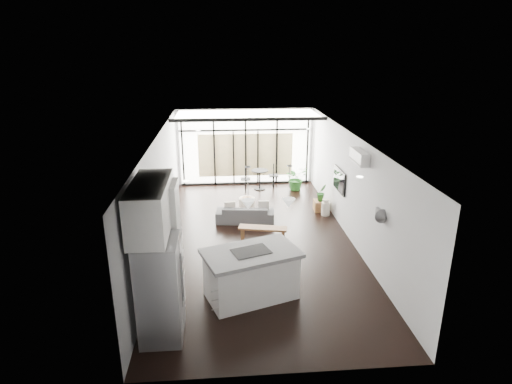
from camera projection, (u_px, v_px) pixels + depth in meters
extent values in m
cube|color=black|center=(257.00, 239.00, 11.53)|extent=(5.00, 10.00, 0.00)
cube|color=white|center=(257.00, 137.00, 10.62)|extent=(5.00, 10.00, 0.00)
cube|color=silver|center=(159.00, 193.00, 10.88)|extent=(0.02, 10.00, 2.80)
cube|color=silver|center=(351.00, 188.00, 11.27)|extent=(0.02, 10.00, 2.80)
cube|color=silver|center=(245.00, 147.00, 15.78)|extent=(5.00, 0.02, 2.80)
cube|color=silver|center=(285.00, 298.00, 6.36)|extent=(5.00, 0.02, 2.80)
cube|color=black|center=(246.00, 148.00, 15.67)|extent=(5.00, 0.20, 2.80)
cube|color=white|center=(247.00, 114.00, 14.39)|extent=(4.70, 1.90, 0.06)
cube|color=beige|center=(246.00, 155.00, 15.83)|extent=(3.50, 0.02, 1.60)
cube|color=silver|center=(251.00, 274.00, 8.76)|extent=(2.16, 1.68, 1.03)
cube|color=black|center=(251.00, 251.00, 8.59)|extent=(0.87, 0.71, 0.01)
cube|color=#A0A1A5|center=(160.00, 289.00, 7.44)|extent=(0.73, 0.91, 1.88)
cube|color=silver|center=(162.00, 249.00, 8.07)|extent=(0.68, 0.71, 2.62)
cube|color=silver|center=(151.00, 207.00, 7.30)|extent=(0.62, 1.75, 0.86)
cone|color=white|center=(248.00, 204.00, 8.34)|extent=(0.26, 0.26, 0.18)
cone|color=white|center=(289.00, 203.00, 8.40)|extent=(0.26, 0.26, 0.18)
imported|color=#48494B|center=(245.00, 211.00, 12.59)|extent=(1.75, 0.69, 0.67)
cube|color=brown|center=(263.00, 234.00, 11.35)|extent=(1.31, 0.58, 0.41)
cylinder|color=silver|center=(247.00, 204.00, 13.52)|extent=(0.64, 0.64, 0.41)
cube|color=brown|center=(321.00, 206.00, 13.49)|extent=(0.45, 0.45, 0.33)
imported|color=#225E20|center=(296.00, 181.00, 15.38)|extent=(1.09, 1.13, 0.68)
imported|color=#225E20|center=(321.00, 197.00, 13.39)|extent=(0.45, 0.61, 0.24)
cylinder|color=beige|center=(326.00, 207.00, 13.09)|extent=(0.29, 0.29, 0.52)
cube|color=black|center=(260.00, 179.00, 15.43)|extent=(1.66, 1.06, 0.74)
cube|color=black|center=(339.00, 180.00, 12.24)|extent=(0.05, 1.10, 0.65)
cube|color=white|center=(359.00, 157.00, 10.16)|extent=(0.22, 0.90, 0.30)
cube|color=black|center=(157.00, 194.00, 10.36)|extent=(0.04, 0.70, 0.90)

